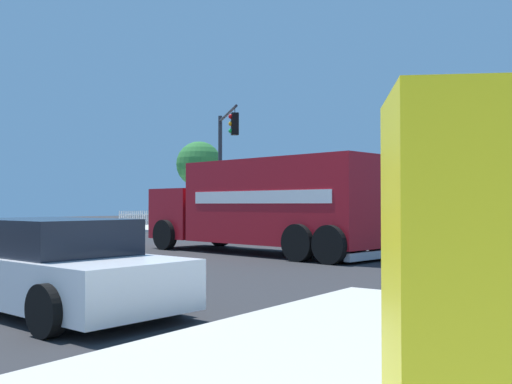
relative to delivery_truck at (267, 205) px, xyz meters
The scene contains 11 objects.
ground_plane 1.85m from the delivery_truck, 132.46° to the right, with size 100.00×100.00×0.00m, color #2B2B2D.
sidewalk_corner_near 18.81m from the delivery_truck, 134.85° to the right, with size 11.68×11.68×0.14m, color beige.
delivery_truck is the anchor object (origin of this frame).
traffic_light_primary 9.35m from the delivery_truck, 142.64° to the left, with size 2.89×3.82×5.90m.
traffic_light_secondary 10.17m from the delivery_truck, 133.18° to the right, with size 3.23×3.57×5.80m.
pickup_maroon 11.44m from the delivery_truck, 159.21° to the right, with size 2.61×5.35×1.38m.
sedan_white 10.25m from the delivery_truck, 17.57° to the left, with size 2.28×4.42×1.31m.
pedestrian_near_corner 17.87m from the delivery_truck, 136.49° to the right, with size 0.52×0.27×1.55m.
picket_fence_run 23.07m from the delivery_truck, 125.00° to the right, with size 5.68×0.05×0.95m.
vending_machine_red 15.57m from the delivery_truck, 38.57° to the left, with size 1.10×1.15×1.85m.
shade_tree_near 21.01m from the delivery_truck, 132.59° to the right, with size 2.99×2.99×5.52m.
Camera 1 is at (15.49, 11.13, 1.52)m, focal length 41.15 mm.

